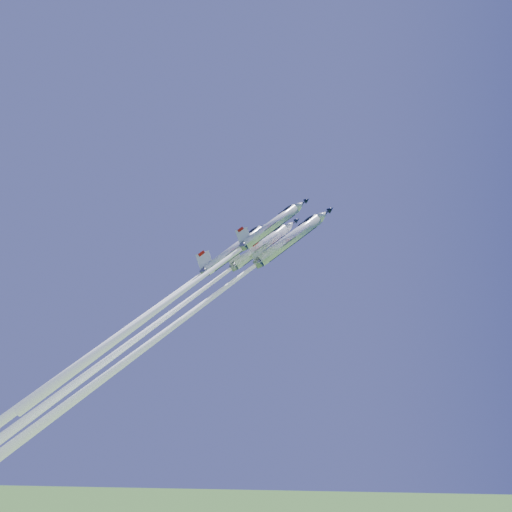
# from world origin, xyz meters

# --- Properties ---
(jet_lead) EXTENTS (57.00, 17.58, 54.43)m
(jet_lead) POSITION_xyz_m (-14.98, -0.25, 72.75)
(jet_lead) COLOR white
(jet_left) EXTENTS (51.39, 15.79, 49.14)m
(jet_left) POSITION_xyz_m (-18.69, 1.68, 73.49)
(jet_left) COLOR white
(jet_right) EXTENTS (43.24, 13.49, 41.14)m
(jet_right) POSITION_xyz_m (-12.16, -9.01, 76.90)
(jet_right) COLOR white
(jet_slot) EXTENTS (48.78, 15.27, 46.35)m
(jet_slot) POSITION_xyz_m (-21.07, -3.82, 72.88)
(jet_slot) COLOR white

